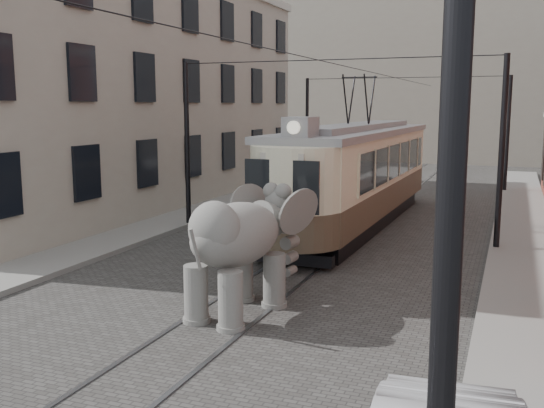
% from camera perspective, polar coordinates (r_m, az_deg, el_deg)
% --- Properties ---
extents(ground, '(120.00, 120.00, 0.00)m').
position_cam_1_polar(ground, '(15.61, -0.32, -7.55)').
color(ground, '#3E3C39').
extents(tram_rails, '(1.54, 80.00, 0.02)m').
position_cam_1_polar(tram_rails, '(15.61, -0.32, -7.51)').
color(tram_rails, slate).
rests_on(tram_rails, ground).
extents(sidewalk_right, '(2.00, 60.00, 0.15)m').
position_cam_1_polar(sidewalk_right, '(14.58, 22.46, -9.17)').
color(sidewalk_right, slate).
rests_on(sidewalk_right, ground).
extents(sidewalk_left, '(2.00, 60.00, 0.15)m').
position_cam_1_polar(sidewalk_left, '(18.91, -19.01, -4.86)').
color(sidewalk_left, slate).
rests_on(sidewalk_left, ground).
extents(stucco_building, '(7.00, 24.00, 10.00)m').
position_cam_1_polar(stucco_building, '(29.07, -13.47, 9.88)').
color(stucco_building, gray).
rests_on(stucco_building, ground).
extents(distant_block, '(28.00, 10.00, 14.00)m').
position_cam_1_polar(distant_block, '(54.24, 15.86, 11.42)').
color(distant_block, gray).
rests_on(distant_block, ground).
extents(catenary, '(11.00, 30.20, 6.00)m').
position_cam_1_polar(catenary, '(19.80, 4.52, 4.80)').
color(catenary, black).
rests_on(catenary, ground).
extents(tram, '(3.20, 14.04, 5.55)m').
position_cam_1_polar(tram, '(23.27, 7.92, 4.82)').
color(tram, beige).
rests_on(tram, ground).
extents(elephant, '(3.14, 4.77, 2.71)m').
position_cam_1_polar(elephant, '(13.24, -3.31, -4.54)').
color(elephant, '#5C5A55').
rests_on(elephant, ground).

